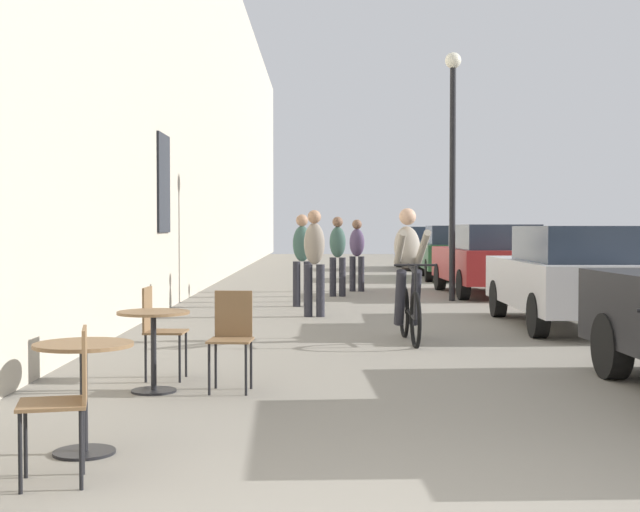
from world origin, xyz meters
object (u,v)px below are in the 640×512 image
at_px(cafe_table_near, 84,374).
at_px(pedestrian_mid, 303,255).
at_px(cafe_chair_mid_toward_wall, 232,333).
at_px(pedestrian_far, 338,252).
at_px(street_lamp, 453,144).
at_px(parked_car_third, 490,259).
at_px(pedestrian_near, 315,257).
at_px(cyclist_on_bicycle, 409,278).
at_px(pedestrian_furthest, 358,251).
at_px(parked_car_fifth, 427,247).
at_px(parked_car_fourth, 454,251).
at_px(cafe_chair_mid_toward_street, 159,326).
at_px(cafe_table_mid, 154,334).
at_px(parked_car_second, 573,275).
at_px(cafe_chair_near_toward_street, 67,393).

height_order(cafe_table_near, pedestrian_mid, pedestrian_mid).
height_order(cafe_chair_mid_toward_wall, pedestrian_mid, pedestrian_mid).
relative_size(pedestrian_far, street_lamp, 0.34).
distance_m(pedestrian_far, parked_car_third, 3.30).
relative_size(cafe_chair_mid_toward_wall, pedestrian_near, 0.51).
height_order(cafe_table_near, cyclist_on_bicycle, cyclist_on_bicycle).
bearing_deg(cafe_table_near, pedestrian_furthest, 80.74).
relative_size(cafe_table_near, pedestrian_furthest, 0.44).
height_order(pedestrian_near, parked_car_fifth, pedestrian_near).
bearing_deg(parked_car_fifth, pedestrian_far, -105.23).
distance_m(pedestrian_far, street_lamp, 3.31).
distance_m(pedestrian_near, parked_car_fourth, 11.19).
xyz_separation_m(cafe_chair_mid_toward_street, pedestrian_near, (1.46, 5.98, 0.46)).
relative_size(cafe_table_mid, pedestrian_mid, 0.42).
bearing_deg(parked_car_second, pedestrian_furthest, 111.42).
bearing_deg(parked_car_second, parked_car_third, 90.35).
xyz_separation_m(cafe_chair_near_toward_street, parked_car_fourth, (5.20, 19.95, 0.26)).
bearing_deg(parked_car_fifth, cyclist_on_bicycle, -97.44).
relative_size(cafe_chair_near_toward_street, parked_car_fourth, 0.21).
distance_m(cafe_table_near, pedestrian_near, 8.91).
xyz_separation_m(cafe_chair_near_toward_street, pedestrian_mid, (1.12, 11.31, 0.44)).
relative_size(cafe_table_mid, cafe_chair_mid_toward_street, 0.81).
height_order(cafe_table_mid, parked_car_third, parked_car_third).
bearing_deg(pedestrian_furthest, pedestrian_mid, -106.91).
distance_m(parked_car_second, parked_car_fourth, 12.03).
relative_size(cafe_chair_mid_toward_street, pedestrian_far, 0.53).
xyz_separation_m(cafe_chair_mid_toward_street, parked_car_fourth, (5.30, 16.48, 0.26)).
bearing_deg(pedestrian_far, cafe_chair_mid_toward_wall, -96.14).
height_order(cafe_chair_near_toward_street, cafe_chair_mid_toward_wall, same).
distance_m(cafe_chair_mid_toward_street, cyclist_on_bicycle, 3.99).
distance_m(pedestrian_near, parked_car_third, 5.98).
distance_m(cyclist_on_bicycle, pedestrian_far, 7.34).
relative_size(cafe_chair_mid_toward_wall, pedestrian_furthest, 0.54).
bearing_deg(pedestrian_furthest, cafe_chair_near_toward_street, -98.59).
height_order(cafe_table_mid, cafe_chair_mid_toward_wall, cafe_chair_mid_toward_wall).
relative_size(cyclist_on_bicycle, pedestrian_far, 1.05).
bearing_deg(pedestrian_mid, parked_car_fifth, 74.58).
relative_size(pedestrian_mid, parked_car_fourth, 0.40).
height_order(cafe_table_near, cafe_chair_mid_toward_wall, cafe_chair_mid_toward_wall).
distance_m(cafe_chair_mid_toward_street, pedestrian_far, 10.42).
xyz_separation_m(cyclist_on_bicycle, parked_car_fourth, (2.61, 13.55, -0.03)).
bearing_deg(pedestrian_near, cafe_chair_mid_toward_street, -103.73).
relative_size(cafe_table_near, street_lamp, 0.15).
relative_size(cafe_table_mid, parked_car_fifth, 0.17).
distance_m(cafe_chair_mid_toward_wall, pedestrian_mid, 8.44).
height_order(cyclist_on_bicycle, parked_car_third, cyclist_on_bicycle).
bearing_deg(cafe_chair_mid_toward_street, street_lamp, 65.43).
relative_size(cyclist_on_bicycle, parked_car_fifth, 0.42).
relative_size(cyclist_on_bicycle, pedestrian_near, 1.01).
bearing_deg(cafe_table_near, parked_car_fifth, 78.32).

